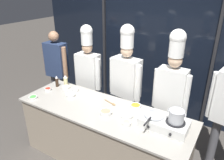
{
  "coord_description": "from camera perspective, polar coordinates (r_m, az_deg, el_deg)",
  "views": [
    {
      "loc": [
        1.46,
        -2.11,
        2.49
      ],
      "look_at": [
        0.0,
        0.25,
        1.24
      ],
      "focal_mm": 35.0,
      "sensor_mm": 36.0,
      "label": 1
    }
  ],
  "objects": [
    {
      "name": "stock_pot",
      "position": [
        2.63,
        16.46,
        -8.98
      ],
      "size": [
        0.21,
        0.18,
        0.15
      ],
      "color": "#B7BABF",
      "rests_on": "portable_stove"
    },
    {
      "name": "prep_bowl_chili_flakes",
      "position": [
        3.67,
        -16.38,
        -2.28
      ],
      "size": [
        0.1,
        0.1,
        0.04
      ],
      "color": "white",
      "rests_on": "demo_counter"
    },
    {
      "name": "chef_line",
      "position": [
        3.16,
        15.35,
        -1.8
      ],
      "size": [
        0.52,
        0.21,
        1.96
      ],
      "rotation": [
        0.0,
        0.0,
        3.13
      ],
      "color": "#4C4C51",
      "rests_on": "ground_plane"
    },
    {
      "name": "squeeze_bottle_oil",
      "position": [
        3.73,
        -12.02,
        -0.22
      ],
      "size": [
        0.07,
        0.07,
        0.2
      ],
      "color": "beige",
      "rests_on": "demo_counter"
    },
    {
      "name": "demo_counter",
      "position": [
        3.28,
        -2.37,
        -14.32
      ],
      "size": [
        2.49,
        0.82,
        0.89
      ],
      "color": "gray",
      "rests_on": "ground_plane"
    },
    {
      "name": "portable_stove",
      "position": [
        2.73,
        13.45,
        -10.82
      ],
      "size": [
        0.57,
        0.34,
        0.13
      ],
      "color": "silver",
      "rests_on": "demo_counter"
    },
    {
      "name": "prep_bowl_chicken",
      "position": [
        3.64,
        -11.89,
        -1.89
      ],
      "size": [
        0.12,
        0.12,
        0.05
      ],
      "color": "white",
      "rests_on": "demo_counter"
    },
    {
      "name": "person_guest",
      "position": [
        4.35,
        -14.26,
        3.7
      ],
      "size": [
        0.56,
        0.25,
        1.68
      ],
      "rotation": [
        0.0,
        0.0,
        3.21
      ],
      "color": "#4C4C51",
      "rests_on": "ground_plane"
    },
    {
      "name": "prep_bowl_shrimp",
      "position": [
        2.84,
        3.83,
        -9.36
      ],
      "size": [
        0.16,
        0.16,
        0.05
      ],
      "color": "white",
      "rests_on": "demo_counter"
    },
    {
      "name": "prep_bowl_bean_sprouts",
      "position": [
        3.54,
        -9.64,
        -2.48
      ],
      "size": [
        0.11,
        0.11,
        0.05
      ],
      "color": "white",
      "rests_on": "demo_counter"
    },
    {
      "name": "prep_bowl_mushrooms",
      "position": [
        2.91,
        -1.65,
        -8.39
      ],
      "size": [
        0.17,
        0.17,
        0.05
      ],
      "color": "white",
      "rests_on": "demo_counter"
    },
    {
      "name": "window_wall_back",
      "position": [
        4.28,
        10.68,
        8.3
      ],
      "size": [
        5.11,
        0.09,
        2.7
      ],
      "color": "black",
      "rests_on": "ground_plane"
    },
    {
      "name": "chef_sous",
      "position": [
        3.47,
        3.67,
        0.66
      ],
      "size": [
        0.59,
        0.29,
        1.94
      ],
      "rotation": [
        0.0,
        0.0,
        3.0
      ],
      "color": "#2D3856",
      "rests_on": "ground_plane"
    },
    {
      "name": "prep_bowl_scallions",
      "position": [
        3.49,
        -19.93,
        -4.27
      ],
      "size": [
        0.13,
        0.13,
        0.03
      ],
      "color": "white",
      "rests_on": "demo_counter"
    },
    {
      "name": "frying_pan",
      "position": [
        2.71,
        10.99,
        -8.61
      ],
      "size": [
        0.25,
        0.43,
        0.05
      ],
      "color": "#ADAFB5",
      "rests_on": "portable_stove"
    },
    {
      "name": "prep_bowl_ginger",
      "position": [
        2.72,
        3.82,
        -11.14
      ],
      "size": [
        0.11,
        0.11,
        0.05
      ],
      "color": "white",
      "rests_on": "demo_counter"
    },
    {
      "name": "prep_bowl_carrots",
      "position": [
        3.08,
        6.17,
        -6.71
      ],
      "size": [
        0.16,
        0.16,
        0.04
      ],
      "color": "white",
      "rests_on": "demo_counter"
    },
    {
      "name": "serving_spoon_slotted",
      "position": [
        3.15,
        -0.01,
        -6.15
      ],
      "size": [
        0.22,
        0.09,
        0.02
      ],
      "color": "olive",
      "rests_on": "demo_counter"
    },
    {
      "name": "ground_plane",
      "position": [
        3.58,
        -2.24,
        -19.94
      ],
      "size": [
        24.0,
        24.0,
        0.0
      ],
      "primitive_type": "plane",
      "color": "#47423D"
    },
    {
      "name": "chef_head",
      "position": [
        3.87,
        -6.24,
        2.62
      ],
      "size": [
        0.54,
        0.22,
        1.87
      ],
      "rotation": [
        0.0,
        0.0,
        3.16
      ],
      "color": "#4C4C51",
      "rests_on": "ground_plane"
    },
    {
      "name": "squeeze_bottle_soy",
      "position": [
        3.74,
        -14.21,
        -0.36
      ],
      "size": [
        0.05,
        0.05,
        0.19
      ],
      "color": "#332319",
      "rests_on": "demo_counter"
    },
    {
      "name": "prep_bowl_garlic",
      "position": [
        3.4,
        -10.79,
        -3.83
      ],
      "size": [
        0.14,
        0.14,
        0.04
      ],
      "color": "white",
      "rests_on": "demo_counter"
    }
  ]
}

